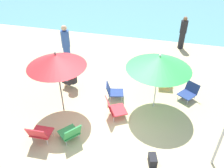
# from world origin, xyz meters

# --- Properties ---
(ground_plane) EXTENTS (40.00, 40.00, 0.00)m
(ground_plane) POSITION_xyz_m (0.00, 0.00, 0.00)
(ground_plane) COLOR #CCB789
(sea_water) EXTENTS (40.00, 16.00, 0.01)m
(sea_water) POSITION_xyz_m (0.00, 14.73, 0.00)
(sea_water) COLOR #5693A3
(sea_water) RESTS_ON ground_plane
(umbrella_green) EXTENTS (1.92, 1.92, 1.91)m
(umbrella_green) POSITION_xyz_m (1.26, 1.33, 1.64)
(umbrella_green) COLOR silver
(umbrella_green) RESTS_ON ground_plane
(umbrella_red) EXTENTS (1.68, 1.68, 2.06)m
(umbrella_red) POSITION_xyz_m (-1.51, 0.44, 1.81)
(umbrella_red) COLOR #4C4C51
(umbrella_red) RESTS_ON ground_plane
(beach_chair_a) EXTENTS (0.57, 0.55, 0.64)m
(beach_chair_a) POSITION_xyz_m (-1.53, -0.94, 0.35)
(beach_chair_a) COLOR red
(beach_chair_a) RESTS_ON ground_plane
(beach_chair_b) EXTENTS (0.74, 0.73, 0.59)m
(beach_chair_b) POSITION_xyz_m (-0.77, -0.67, 0.29)
(beach_chair_b) COLOR #33934C
(beach_chair_b) RESTS_ON ground_plane
(beach_chair_c) EXTENTS (0.67, 0.57, 0.58)m
(beach_chair_c) POSITION_xyz_m (-0.13, 1.43, 0.30)
(beach_chair_c) COLOR navy
(beach_chair_c) RESTS_ON ground_plane
(beach_chair_d) EXTENTS (0.77, 0.76, 0.68)m
(beach_chair_d) POSITION_xyz_m (0.13, 0.54, 0.34)
(beach_chair_d) COLOR red
(beach_chair_d) RESTS_ON ground_plane
(beach_chair_e) EXTENTS (0.73, 0.75, 0.55)m
(beach_chair_e) POSITION_xyz_m (2.34, 2.08, 0.27)
(beach_chair_e) COLOR navy
(beach_chair_e) RESTS_ON ground_plane
(beach_chair_f) EXTENTS (0.56, 0.58, 0.63)m
(beach_chair_f) POSITION_xyz_m (1.52, 2.65, 0.34)
(beach_chair_f) COLOR gold
(beach_chair_f) RESTS_ON ground_plane
(person_a) EXTENTS (0.32, 0.32, 1.54)m
(person_a) POSITION_xyz_m (2.04, 6.08, 0.77)
(person_a) COLOR black
(person_a) RESTS_ON ground_plane
(person_b) EXTENTS (0.33, 0.33, 1.76)m
(person_b) POSITION_xyz_m (-2.52, 3.13, 0.89)
(person_b) COLOR #2D519E
(person_b) RESTS_ON ground_plane
(person_c) EXTENTS (0.56, 0.42, 0.97)m
(person_c) POSITION_xyz_m (-1.72, 1.64, 0.50)
(person_c) COLOR black
(person_c) RESTS_ON ground_plane
(beach_bag) EXTENTS (0.26, 0.33, 0.28)m
(beach_bag) POSITION_xyz_m (1.46, -0.89, 0.14)
(beach_bag) COLOR black
(beach_bag) RESTS_ON ground_plane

